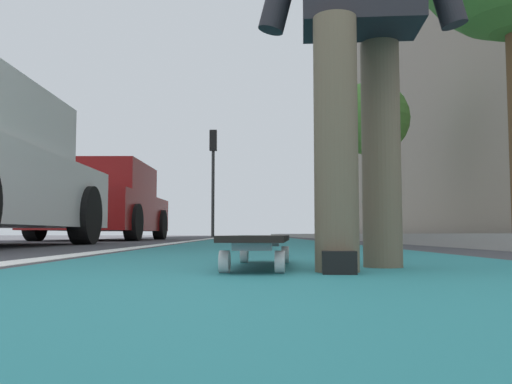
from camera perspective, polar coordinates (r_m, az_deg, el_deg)
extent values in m
plane|color=#38383D|center=(11.07, 0.16, -4.97)|extent=(80.00, 80.00, 0.00)
cube|color=#237075|center=(25.07, -0.35, -4.62)|extent=(56.00, 2.02, 0.00)
cube|color=silver|center=(21.09, -3.43, -4.66)|extent=(52.00, 0.16, 0.01)
cube|color=#9E9B93|center=(19.37, 9.41, -4.46)|extent=(52.00, 3.20, 0.13)
cube|color=gray|center=(24.64, 13.38, 10.66)|extent=(40.00, 1.20, 12.90)
cylinder|color=white|center=(2.31, -1.22, -6.47)|extent=(0.07, 0.04, 0.07)
cylinder|color=white|center=(2.30, 3.03, -6.48)|extent=(0.07, 0.04, 0.07)
cylinder|color=white|center=(1.71, -3.26, -7.21)|extent=(0.07, 0.04, 0.07)
cylinder|color=white|center=(1.70, 2.48, -7.24)|extent=(0.07, 0.04, 0.07)
cube|color=silver|center=(2.30, 0.89, -5.30)|extent=(0.07, 0.13, 0.02)
cube|color=silver|center=(1.70, -0.40, -5.63)|extent=(0.07, 0.13, 0.02)
cube|color=black|center=(2.00, 0.34, -4.80)|extent=(0.85, 0.28, 0.02)
cylinder|color=brown|center=(1.79, 8.23, 5.02)|extent=(0.14, 0.14, 0.82)
cylinder|color=brown|center=(2.06, 12.78, 3.84)|extent=(0.14, 0.14, 0.82)
cube|color=black|center=(1.76, 8.37, -7.09)|extent=(0.27, 0.12, 0.07)
cube|color=#4C606B|center=(6.81, -24.78, 5.15)|extent=(0.06, 1.60, 0.51)
cylinder|color=black|center=(6.70, -17.22, -2.30)|extent=(0.68, 0.23, 0.67)
cube|color=maroon|center=(11.26, -15.31, -2.10)|extent=(4.08, 1.90, 0.70)
cube|color=maroon|center=(11.16, -15.46, 1.27)|extent=(2.26, 1.71, 0.60)
cube|color=#4C606B|center=(12.22, -14.02, 0.76)|extent=(0.08, 1.59, 0.51)
cylinder|color=black|center=(12.70, -17.50, -3.24)|extent=(0.65, 0.24, 0.64)
cylinder|color=black|center=(12.27, -9.87, -3.34)|extent=(0.65, 0.24, 0.64)
cylinder|color=black|center=(10.35, -21.82, -2.92)|extent=(0.65, 0.24, 0.64)
cylinder|color=black|center=(9.82, -12.53, -3.07)|extent=(0.65, 0.24, 0.64)
cylinder|color=#2D2D2D|center=(21.35, -4.46, -0.17)|extent=(0.12, 0.12, 3.34)
cube|color=black|center=(21.60, -4.43, 5.32)|extent=(0.24, 0.28, 0.80)
sphere|color=red|center=(21.77, -4.40, 5.94)|extent=(0.16, 0.16, 0.16)
sphere|color=#392907|center=(21.72, -4.41, 5.27)|extent=(0.16, 0.16, 0.16)
sphere|color=black|center=(21.68, -4.41, 4.59)|extent=(0.16, 0.16, 0.16)
cylinder|color=brown|center=(13.65, 11.98, 0.06)|extent=(0.22, 0.22, 2.29)
sphere|color=#4C8C38|center=(13.90, 11.86, 7.41)|extent=(1.82, 1.82, 1.82)
cylinder|color=brown|center=(12.44, 12.77, -2.98)|extent=(0.13, 0.13, 0.79)
cylinder|color=brown|center=(12.16, 12.25, -2.96)|extent=(0.13, 0.13, 0.79)
cube|color=black|center=(12.44, 12.79, -4.64)|extent=(0.25, 0.10, 0.07)
cube|color=#33724C|center=(12.34, 12.40, 0.20)|extent=(0.23, 0.39, 0.58)
cylinder|color=#33724C|center=(12.40, 13.44, 0.20)|extent=(0.09, 0.23, 0.58)
cylinder|color=#33724C|center=(12.29, 11.35, 0.20)|extent=(0.09, 0.23, 0.58)
sphere|color=#936B4C|center=(12.38, 12.37, 2.02)|extent=(0.21, 0.21, 0.21)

